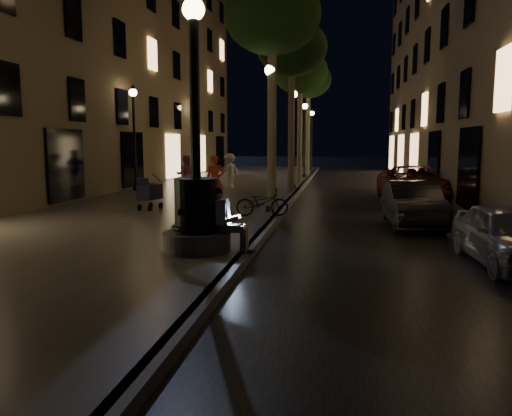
% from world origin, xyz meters
% --- Properties ---
extents(ground, '(120.00, 120.00, 0.00)m').
position_xyz_m(ground, '(0.00, 15.00, 0.00)').
color(ground, black).
rests_on(ground, ground).
extents(cobble_lane, '(6.00, 45.00, 0.02)m').
position_xyz_m(cobble_lane, '(3.00, 15.00, 0.01)').
color(cobble_lane, black).
rests_on(cobble_lane, ground).
extents(promenade, '(8.00, 45.00, 0.20)m').
position_xyz_m(promenade, '(-4.00, 15.00, 0.10)').
color(promenade, '#605C55').
rests_on(promenade, ground).
extents(curb_strip, '(0.25, 45.00, 0.20)m').
position_xyz_m(curb_strip, '(0.00, 15.00, 0.10)').
color(curb_strip, '#59595B').
rests_on(curb_strip, ground).
extents(building_left, '(8.00, 36.00, 15.00)m').
position_xyz_m(building_left, '(-12.00, 18.00, 7.50)').
color(building_left, '#7C6B4D').
rests_on(building_left, ground).
extents(fountain_lamppost, '(1.40, 1.40, 5.21)m').
position_xyz_m(fountain_lamppost, '(-1.00, 2.00, 1.21)').
color(fountain_lamppost, '#59595B').
rests_on(fountain_lamppost, promenade).
extents(seated_man_laptop, '(0.94, 0.32, 1.31)m').
position_xyz_m(seated_man_laptop, '(-0.39, 2.00, 0.90)').
color(seated_man_laptop, tan).
rests_on(seated_man_laptop, promenade).
extents(tree_near, '(3.00, 3.00, 7.30)m').
position_xyz_m(tree_near, '(-0.25, 8.00, 6.24)').
color(tree_near, '#6B604C').
rests_on(tree_near, promenade).
extents(tree_second, '(3.00, 3.00, 7.40)m').
position_xyz_m(tree_second, '(-0.20, 14.00, 6.33)').
color(tree_second, '#6B604C').
rests_on(tree_second, promenade).
extents(tree_third, '(3.00, 3.00, 7.20)m').
position_xyz_m(tree_third, '(-0.30, 20.00, 6.14)').
color(tree_third, '#6B604C').
rests_on(tree_third, promenade).
extents(tree_far, '(3.00, 3.00, 7.50)m').
position_xyz_m(tree_far, '(-0.22, 26.00, 6.43)').
color(tree_far, '#6B604C').
rests_on(tree_far, promenade).
extents(lamp_curb_a, '(0.36, 0.36, 4.81)m').
position_xyz_m(lamp_curb_a, '(-0.30, 8.00, 3.24)').
color(lamp_curb_a, black).
rests_on(lamp_curb_a, promenade).
extents(lamp_curb_b, '(0.36, 0.36, 4.81)m').
position_xyz_m(lamp_curb_b, '(-0.30, 16.00, 3.24)').
color(lamp_curb_b, black).
rests_on(lamp_curb_b, promenade).
extents(lamp_curb_c, '(0.36, 0.36, 4.81)m').
position_xyz_m(lamp_curb_c, '(-0.30, 24.00, 3.24)').
color(lamp_curb_c, black).
rests_on(lamp_curb_c, promenade).
extents(lamp_curb_d, '(0.36, 0.36, 4.81)m').
position_xyz_m(lamp_curb_d, '(-0.30, 32.00, 3.24)').
color(lamp_curb_d, black).
rests_on(lamp_curb_d, promenade).
extents(lamp_left_b, '(0.36, 0.36, 4.81)m').
position_xyz_m(lamp_left_b, '(-7.40, 14.00, 3.24)').
color(lamp_left_b, black).
rests_on(lamp_left_b, promenade).
extents(lamp_left_c, '(0.36, 0.36, 4.81)m').
position_xyz_m(lamp_left_c, '(-7.40, 24.00, 3.24)').
color(lamp_left_c, black).
rests_on(lamp_left_c, promenade).
extents(stroller, '(0.64, 1.18, 1.19)m').
position_xyz_m(stroller, '(-4.27, 7.75, 0.79)').
color(stroller, black).
rests_on(stroller, promenade).
extents(car_front, '(1.65, 3.67, 1.22)m').
position_xyz_m(car_front, '(5.20, 2.54, 0.61)').
color(car_front, '#9D9FA4').
rests_on(car_front, ground).
extents(car_second, '(1.51, 3.97, 1.29)m').
position_xyz_m(car_second, '(4.00, 7.00, 0.65)').
color(car_second, black).
rests_on(car_second, ground).
extents(car_third, '(2.74, 5.39, 1.46)m').
position_xyz_m(car_third, '(4.93, 13.43, 0.73)').
color(car_third, maroon).
rests_on(car_third, ground).
extents(pedestrian_red, '(0.75, 0.62, 1.78)m').
position_xyz_m(pedestrian_red, '(-2.42, 9.24, 1.09)').
color(pedestrian_red, red).
rests_on(pedestrian_red, promenade).
extents(pedestrian_pink, '(0.93, 0.80, 1.66)m').
position_xyz_m(pedestrian_pink, '(-4.64, 12.90, 1.03)').
color(pedestrian_pink, '#CD6D9C').
rests_on(pedestrian_pink, promenade).
extents(pedestrian_white, '(1.18, 1.22, 1.68)m').
position_xyz_m(pedestrian_white, '(-3.35, 15.90, 1.04)').
color(pedestrian_white, white).
rests_on(pedestrian_white, promenade).
extents(pedestrian_blue, '(0.69, 1.16, 1.86)m').
position_xyz_m(pedestrian_blue, '(-4.81, 14.89, 1.13)').
color(pedestrian_blue, navy).
rests_on(pedestrian_blue, promenade).
extents(bicycle, '(1.66, 0.84, 0.83)m').
position_xyz_m(bicycle, '(-0.40, 6.99, 0.62)').
color(bicycle, black).
rests_on(bicycle, promenade).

